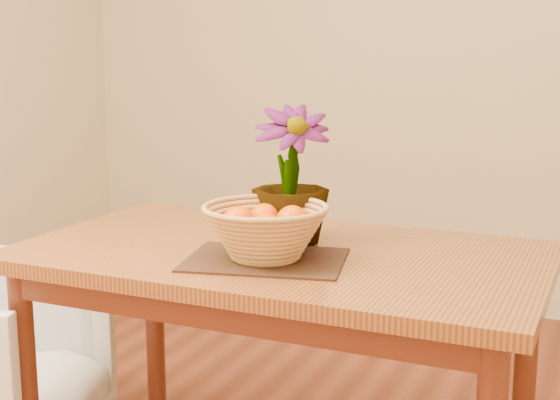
% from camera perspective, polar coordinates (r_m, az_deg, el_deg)
% --- Properties ---
extents(wall_back, '(4.00, 0.02, 2.70)m').
position_cam_1_polar(wall_back, '(3.90, 11.98, 11.73)').
color(wall_back, beige).
rests_on(wall_back, floor).
extents(table, '(1.40, 0.80, 0.75)m').
position_cam_1_polar(table, '(2.13, -0.00, -5.89)').
color(table, brown).
rests_on(table, floor).
extents(placemat, '(0.45, 0.38, 0.01)m').
position_cam_1_polar(placemat, '(1.99, -1.06, -4.39)').
color(placemat, '#341C13').
rests_on(placemat, table).
extents(wicker_basket, '(0.32, 0.32, 0.13)m').
position_cam_1_polar(wicker_basket, '(1.97, -1.07, -2.49)').
color(wicker_basket, tan).
rests_on(wicker_basket, placemat).
extents(orange_pile, '(0.20, 0.20, 0.08)m').
position_cam_1_polar(orange_pile, '(1.96, -1.07, -1.67)').
color(orange_pile, '#CE5403').
rests_on(orange_pile, wicker_basket).
extents(potted_plant, '(0.29, 0.29, 0.38)m').
position_cam_1_polar(potted_plant, '(2.13, 0.78, 1.78)').
color(potted_plant, '#163F12').
rests_on(potted_plant, table).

